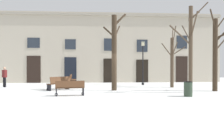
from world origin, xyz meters
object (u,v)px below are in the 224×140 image
Objects in this scene: tree_center at (172,60)px; tree_near_facade at (216,52)px; tree_foreground at (114,50)px; bench_near_center_tree at (70,88)px; litter_bin at (188,89)px; tree_right_of_center at (190,46)px; bench_near_lamp at (72,79)px; bench_back_to_back_left at (59,83)px; person_crossing_plaza at (5,76)px; streetlamp at (143,58)px.

tree_near_facade is at bearing -57.04° from tree_center.
tree_foreground is 4.59m from bench_near_center_tree.
litter_bin is at bearing -99.74° from tree_center.
tree_center is 0.88× the size of tree_right_of_center.
bench_back_to_back_left is at bearing 176.13° from bench_near_lamp.
tree_near_facade reaches higher than person_crossing_plaza.
bench_near_center_tree is at bearing -168.50° from tree_near_facade.
tree_near_facade is 3.14× the size of bench_near_center_tree.
person_crossing_plaza is (-12.22, 6.87, 0.47)m from litter_bin.
bench_back_to_back_left is at bearing 164.21° from tree_right_of_center.
bench_near_lamp is at bearing 135.50° from tree_right_of_center.
person_crossing_plaza reaches higher than litter_bin.
tree_center is at bearing 80.26° from litter_bin.
bench_back_to_back_left is 5.44m from person_crossing_plaza.
tree_center is 1.24× the size of streetlamp.
tree_foreground is at bearing -143.38° from bench_near_center_tree.
tree_right_of_center is (-0.15, -3.97, 0.74)m from tree_center.
tree_foreground is 3.02× the size of bench_near_lamp.
litter_bin is at bearing 163.02° from bench_near_center_tree.
tree_right_of_center is 11.45m from bench_near_lamp.
tree_center is 3.66m from tree_near_facade.
bench_near_center_tree is at bearing 173.23° from litter_bin.
bench_near_center_tree is (-6.44, 0.76, 0.03)m from litter_bin.
tree_foreground is (-6.68, 0.98, 0.17)m from tree_near_facade.
bench_near_lamp is (-8.13, 3.87, -1.68)m from tree_center.
person_crossing_plaza is at bearing 158.60° from tree_right_of_center.
tree_center is 8.83m from bench_back_to_back_left.
litter_bin is 0.46× the size of bench_near_lamp.
tree_right_of_center is 1.03× the size of tree_foreground.
tree_near_facade is 15.84m from person_crossing_plaza.
tree_foreground reaches higher than streetlamp.
litter_bin is at bearing -84.35° from streetlamp.
tree_right_of_center reaches higher than bench_near_lamp.
streetlamp is at bearing 123.96° from tree_near_facade.
streetlamp is at bearing 95.65° from litter_bin.
streetlamp is 6.74m from bench_near_lamp.
bench_near_lamp is (-7.15, 9.59, 0.04)m from litter_bin.
tree_near_facade is 2.97× the size of bench_near_lamp.
bench_near_center_tree is at bearing -172.29° from tree_right_of_center.
tree_center reaches higher than litter_bin.
tree_center is 5.96× the size of litter_bin.
bench_near_lamp is at bearing -112.78° from person_crossing_plaza.
tree_center is at bearing 23.70° from tree_foreground.
bench_near_center_tree is (-9.39, -1.91, -2.15)m from tree_near_facade.
tree_foreground is at bearing -161.74° from person_crossing_plaza.
streetlamp reaches higher than person_crossing_plaza.
tree_foreground is 4.47m from bench_back_to_back_left.
litter_bin is at bearing 104.18° from bench_back_to_back_left.
tree_foreground is 1.37× the size of streetlamp.
bench_near_lamp is at bearing -141.26° from bench_back_to_back_left.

